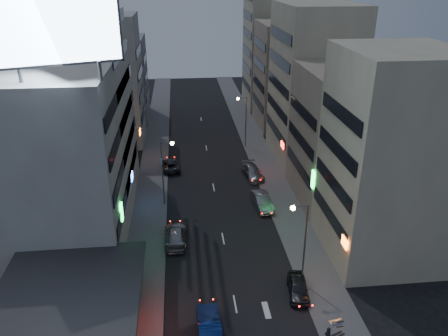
{
  "coord_description": "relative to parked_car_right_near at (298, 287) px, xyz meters",
  "views": [
    {
      "loc": [
        -3.97,
        -24.72,
        25.83
      ],
      "look_at": [
        0.49,
        17.74,
        6.48
      ],
      "focal_mm": 35.0,
      "sensor_mm": 36.0,
      "label": 1
    }
  ],
  "objects": [
    {
      "name": "parked_car_right_mid",
      "position": [
        -0.28,
        15.46,
        0.11
      ],
      "size": [
        2.14,
        5.1,
        1.64
      ],
      "primitive_type": "imported",
      "rotation": [
        0.0,
        0.0,
        0.08
      ],
      "color": "gray",
      "rests_on": "ground"
    },
    {
      "name": "parked_car_right_near",
      "position": [
        0.0,
        0.0,
        0.0
      ],
      "size": [
        2.2,
        4.33,
        1.41
      ],
      "primitive_type": "imported",
      "rotation": [
        0.0,
        0.0,
        -0.13
      ],
      "color": "#29292E",
      "rests_on": "ground"
    },
    {
      "name": "food_court",
      "position": [
        -19.5,
        -2.7,
        1.28
      ],
      "size": [
        11.0,
        13.0,
        3.88
      ],
      "color": "#C2B698",
      "rests_on": "ground"
    },
    {
      "name": "shophouse_mid",
      "position": [
        9.9,
        17.3,
        7.29
      ],
      "size": [
        11.0,
        12.0,
        16.0
      ],
      "primitive_type": "cube",
      "color": "tan",
      "rests_on": "ground"
    },
    {
      "name": "white_building",
      "position": [
        -22.6,
        15.3,
        8.29
      ],
      "size": [
        14.0,
        24.0,
        18.0
      ],
      "primitive_type": "cube",
      "color": "#AFAFAB",
      "rests_on": "ground"
    },
    {
      "name": "far_left_a",
      "position": [
        -21.1,
        40.3,
        9.29
      ],
      "size": [
        11.0,
        10.0,
        20.0
      ],
      "primitive_type": "cube",
      "color": "#AFAFAB",
      "rests_on": "ground"
    },
    {
      "name": "shophouse_far",
      "position": [
        9.4,
        30.3,
        10.29
      ],
      "size": [
        10.0,
        14.0,
        22.0
      ],
      "primitive_type": "cube",
      "color": "#C2B698",
      "rests_on": "ground"
    },
    {
      "name": "person",
      "position": [
        0.7,
        -5.84,
        0.22
      ],
      "size": [
        0.67,
        0.53,
        1.62
      ],
      "primitive_type": "imported",
      "rotation": [
        0.0,
        0.0,
        3.41
      ],
      "color": "black",
      "rests_on": "sidewalk_right"
    },
    {
      "name": "sidewalk_right",
      "position": [
        2.4,
        25.3,
        -0.65
      ],
      "size": [
        4.0,
        120.0,
        0.12
      ],
      "primitive_type": "cube",
      "color": "#4C4C4F",
      "rests_on": "ground"
    },
    {
      "name": "street_lamp_right_far",
      "position": [
        0.3,
        35.3,
        4.66
      ],
      "size": [
        1.6,
        0.44,
        8.02
      ],
      "color": "#595B60",
      "rests_on": "sidewalk_right"
    },
    {
      "name": "scooter_black_b",
      "position": [
        2.25,
        -4.64,
        -0.04
      ],
      "size": [
        1.25,
        1.88,
        1.09
      ],
      "primitive_type": null,
      "rotation": [
        0.0,
        0.0,
        1.97
      ],
      "color": "black",
      "rests_on": "sidewalk_right"
    },
    {
      "name": "far_right_b",
      "position": [
        10.4,
        59.3,
        11.29
      ],
      "size": [
        12.0,
        12.0,
        24.0
      ],
      "primitive_type": "cube",
      "color": "#C2B698",
      "rests_on": "ground"
    },
    {
      "name": "parked_car_left",
      "position": [
        -11.2,
        27.64,
        -0.02
      ],
      "size": [
        2.85,
        5.2,
        1.38
      ],
      "primitive_type": "imported",
      "rotation": [
        0.0,
        0.0,
        3.26
      ],
      "color": "#27292D",
      "rests_on": "ground"
    },
    {
      "name": "shophouse_near",
      "position": [
        9.4,
        5.8,
        9.29
      ],
      "size": [
        10.0,
        11.0,
        20.0
      ],
      "primitive_type": "cube",
      "color": "#C2B698",
      "rests_on": "ground"
    },
    {
      "name": "far_right_a",
      "position": [
        9.9,
        45.3,
        8.29
      ],
      "size": [
        11.0,
        12.0,
        18.0
      ],
      "primitive_type": "cube",
      "color": "tan",
      "rests_on": "ground"
    },
    {
      "name": "road_car_blue",
      "position": [
        -8.04,
        -3.79,
        0.12
      ],
      "size": [
        1.86,
        5.06,
        1.65
      ],
      "primitive_type": "imported",
      "rotation": [
        0.0,
        0.0,
        3.16
      ],
      "color": "navy",
      "rests_on": "ground"
    },
    {
      "name": "scooter_blue",
      "position": [
        2.54,
        -3.89,
        -0.09
      ],
      "size": [
        0.64,
        1.64,
        0.98
      ],
      "primitive_type": null,
      "rotation": [
        0.0,
        0.0,
        1.64
      ],
      "color": "navy",
      "rests_on": "sidewalk_right"
    },
    {
      "name": "sidewalk_left",
      "position": [
        -13.6,
        25.3,
        -0.65
      ],
      "size": [
        4.0,
        120.0,
        0.12
      ],
      "primitive_type": "cube",
      "color": "#4C4C4F",
      "rests_on": "ground"
    },
    {
      "name": "street_lamp_right_near",
      "position": [
        0.3,
        1.3,
        4.66
      ],
      "size": [
        1.6,
        0.44,
        8.02
      ],
      "color": "#595B60",
      "rests_on": "sidewalk_right"
    },
    {
      "name": "parked_car_right_far",
      "position": [
        0.0,
        23.82,
        0.06
      ],
      "size": [
        2.78,
        5.52,
        1.54
      ],
      "primitive_type": "imported",
      "rotation": [
        0.0,
        0.0,
        0.12
      ],
      "color": "gray",
      "rests_on": "ground"
    },
    {
      "name": "road_car_silver",
      "position": [
        -10.6,
        9.22,
        0.08
      ],
      "size": [
        2.21,
        5.39,
        1.56
      ],
      "primitive_type": "imported",
      "rotation": [
        0.0,
        0.0,
        3.14
      ],
      "color": "gray",
      "rests_on": "ground"
    },
    {
      "name": "street_lamp_left",
      "position": [
        -11.5,
        17.3,
        4.66
      ],
      "size": [
        1.6,
        0.44,
        8.02
      ],
      "color": "#595B60",
      "rests_on": "sidewalk_left"
    },
    {
      "name": "far_left_b",
      "position": [
        -21.6,
        53.3,
        6.79
      ],
      "size": [
        12.0,
        10.0,
        15.0
      ],
      "primitive_type": "cube",
      "color": "gray",
      "rests_on": "ground"
    },
    {
      "name": "scooter_silver_b",
      "position": [
        2.73,
        -3.35,
        -0.06
      ],
      "size": [
        0.87,
        1.79,
        1.05
      ],
      "primitive_type": null,
      "rotation": [
        0.0,
        0.0,
        1.75
      ],
      "color": "silver",
      "rests_on": "sidewalk_right"
    },
    {
      "name": "billboard",
      "position": [
        -18.59,
        5.28,
        20.95
      ],
      "size": [
        9.52,
        3.75,
        6.2
      ],
      "rotation": [
        0.0,
        0.0,
        0.35
      ],
      "color": "#595B60",
      "rests_on": "white_building"
    }
  ]
}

